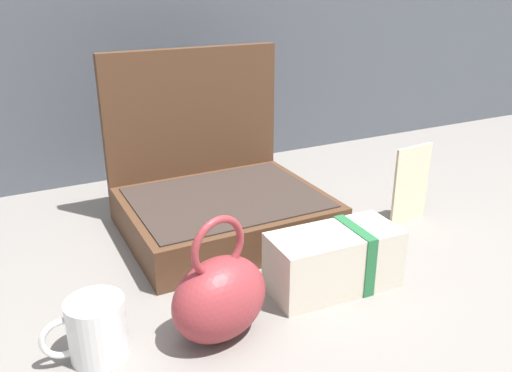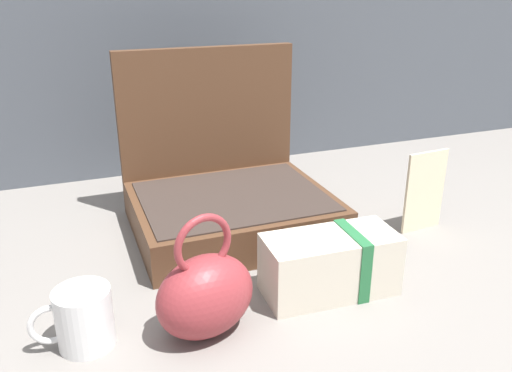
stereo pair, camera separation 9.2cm
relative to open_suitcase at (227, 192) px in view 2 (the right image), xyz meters
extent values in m
plane|color=slate|center=(-0.01, -0.17, -0.08)|extent=(6.00, 6.00, 0.00)
cube|color=#4C301E|center=(0.00, -0.04, -0.04)|extent=(0.40, 0.32, 0.08)
cube|color=#332823|center=(0.00, -0.04, 0.01)|extent=(0.36, 0.29, 0.00)
cube|color=#4C301E|center=(0.00, 0.13, 0.10)|extent=(0.40, 0.02, 0.36)
ellipsoid|color=maroon|center=(-0.14, -0.34, -0.01)|extent=(0.18, 0.14, 0.13)
torus|color=maroon|center=(-0.14, -0.34, 0.07)|extent=(0.09, 0.04, 0.09)
cube|color=beige|center=(0.08, -0.31, -0.02)|extent=(0.23, 0.11, 0.10)
cube|color=#236638|center=(0.12, -0.31, -0.02)|extent=(0.02, 0.11, 0.11)
cylinder|color=silver|center=(-0.31, -0.31, -0.03)|extent=(0.08, 0.08, 0.09)
torus|color=silver|center=(-0.36, -0.31, -0.03)|extent=(0.06, 0.01, 0.06)
cube|color=beige|center=(0.38, -0.17, 0.01)|extent=(0.10, 0.01, 0.17)
camera|label=1|loc=(-0.39, -0.95, 0.43)|focal=37.06mm
camera|label=2|loc=(-0.31, -0.99, 0.43)|focal=37.06mm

